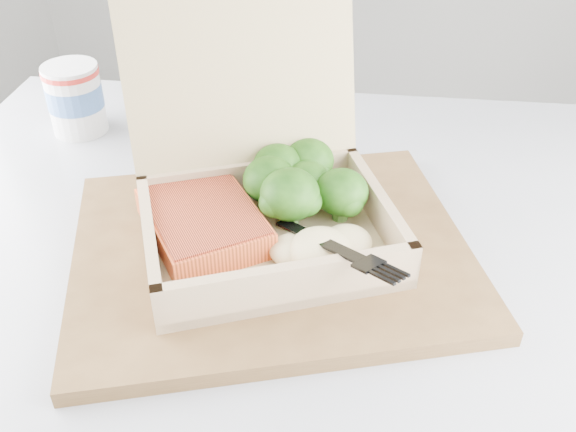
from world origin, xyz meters
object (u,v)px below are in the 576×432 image
(takeout_container, at_px, (259,181))
(paper_cup, at_px, (75,97))
(cafe_table, at_px, (262,410))
(serving_tray, at_px, (271,251))

(takeout_container, relative_size, paper_cup, 3.54)
(takeout_container, height_order, paper_cup, takeout_container)
(cafe_table, relative_size, paper_cup, 11.05)
(cafe_table, bearing_deg, serving_tray, 87.79)
(takeout_container, bearing_deg, paper_cup, 122.40)
(paper_cup, bearing_deg, serving_tray, -27.02)
(serving_tray, height_order, takeout_container, takeout_container)
(serving_tray, relative_size, takeout_container, 1.19)
(serving_tray, xyz_separation_m, takeout_container, (-0.02, 0.02, 0.06))
(cafe_table, height_order, takeout_container, takeout_container)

